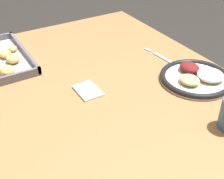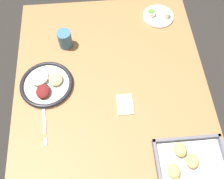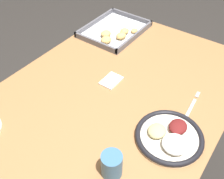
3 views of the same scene
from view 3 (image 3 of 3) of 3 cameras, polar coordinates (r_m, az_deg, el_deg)
ground_plane at (r=1.74m, az=0.56°, el=-18.16°), size 8.00×8.00×0.00m
dining_table at (r=1.22m, az=0.76°, el=-3.67°), size 1.26×0.91×0.74m
dinner_plate at (r=0.99m, az=12.46°, el=-9.95°), size 0.25×0.25×0.04m
fork at (r=1.11m, az=16.59°, el=-4.24°), size 0.22×0.03×0.00m
baking_tray at (r=1.52m, az=0.57°, el=12.56°), size 0.37×0.29×0.04m
drinking_cup at (r=0.86m, az=-0.07°, el=-16.06°), size 0.07×0.07×0.09m
napkin at (r=1.19m, az=-0.17°, el=1.95°), size 0.10×0.07×0.01m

